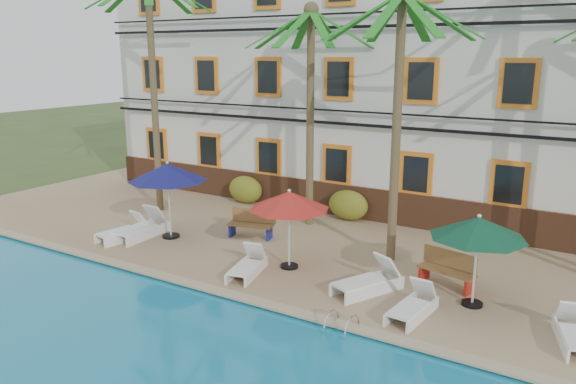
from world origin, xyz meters
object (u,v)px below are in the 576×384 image
Objects in this scene: umbrella_red at (289,201)px; palm_b at (311,85)px; umbrella_green at (478,228)px; lounger_b at (142,228)px; lounger_c at (248,265)px; lounger_e at (413,306)px; umbrella_blue at (168,173)px; lounger_d at (369,281)px; bench_left at (251,223)px; lounger_f at (575,333)px; palm_c at (398,88)px; bench_right at (448,269)px; palm_a at (152,61)px; pool_ladder at (341,328)px; lounger_a at (125,231)px.

palm_b is at bearing 111.81° from umbrella_red.
umbrella_green is 1.10× the size of lounger_b.
lounger_c is 1.02× the size of lounger_e.
lounger_b is at bearing -177.77° from umbrella_green.
lounger_b is (-0.85, -0.45, -1.86)m from umbrella_blue.
bench_left is at bearing 157.97° from lounger_d.
lounger_c reaches higher than lounger_f.
palm_c is 6.36m from lounger_c.
lounger_b reaches higher than bench_right.
lounger_c is (6.74, -3.61, -5.36)m from palm_a.
umbrella_red is 3.07× the size of pool_ladder.
umbrella_green is 11.03m from lounger_a.
umbrella_green is (9.73, -0.04, -0.23)m from umbrella_blue.
lounger_c reaches higher than pool_ladder.
bench_left reaches higher than lounger_d.
lounger_d is (3.28, 0.66, 0.04)m from lounger_c.
palm_a is 11.89× the size of pool_ladder.
bench_right is at bearing 14.03° from umbrella_red.
palm_b is at bearing 150.52° from umbrella_green.
lounger_d reaches higher than lounger_e.
lounger_b is at bearing 174.60° from lounger_e.
lounger_b is at bearing 164.82° from pool_ladder.
lounger_f is (7.98, 0.45, -0.00)m from lounger_c.
lounger_f is (12.00, -0.84, -1.92)m from umbrella_blue.
lounger_d is at bearing 152.85° from lounger_e.
umbrella_red is at bearing 164.57° from lounger_e.
umbrella_red reaches higher than lounger_c.
bench_right is at bearing 9.65° from lounger_a.
umbrella_blue is 1.12× the size of umbrella_green.
palm_b is 3.30× the size of umbrella_green.
pool_ladder is (0.29, -2.11, -0.29)m from lounger_d.
lounger_f is (4.71, -0.21, -0.04)m from lounger_d.
palm_b reaches higher than umbrella_blue.
umbrella_blue is 4.63m from lounger_c.
lounger_e is (8.71, -1.36, -1.91)m from umbrella_blue.
umbrella_red is 5.80m from lounger_b.
pool_ladder is at bearing -55.34° from palm_b.
umbrella_blue is 3.15m from bench_left.
palm_b is 4.33× the size of lounger_e.
lounger_a is 0.94× the size of lounger_d.
lounger_a is 5.16m from lounger_c.
palm_a is 1.15× the size of palm_c.
palm_a reaches higher than lounger_c.
palm_a reaches higher than bench_right.
umbrella_blue is at bearing 175.07° from lounger_d.
umbrella_red is 6.12m from lounger_a.
palm_c is 9.34m from lounger_b.
lounger_f is 3.51m from bench_right.
umbrella_blue is 1.45× the size of lounger_f.
lounger_c is at bearing -156.93° from bench_right.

